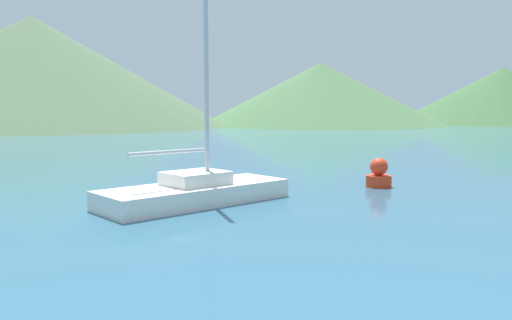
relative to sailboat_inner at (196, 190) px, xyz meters
name	(u,v)px	position (x,y,z in m)	size (l,w,h in m)	color
sailboat_inner	(196,190)	(0.00, 0.00, 0.00)	(5.16, 4.45, 6.58)	white
buoy_marker	(379,175)	(5.71, 2.21, 0.02)	(0.80, 0.80, 0.92)	red
hill_central	(33,72)	(-23.30, 60.12, 7.28)	(54.21, 54.21, 15.28)	#4C6647
hill_east	(320,94)	(18.27, 63.58, 4.46)	(37.63, 37.63, 9.62)	#476B42
hill_far_east	(502,96)	(51.16, 68.16, 4.43)	(36.29, 36.29, 9.57)	#3D6038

